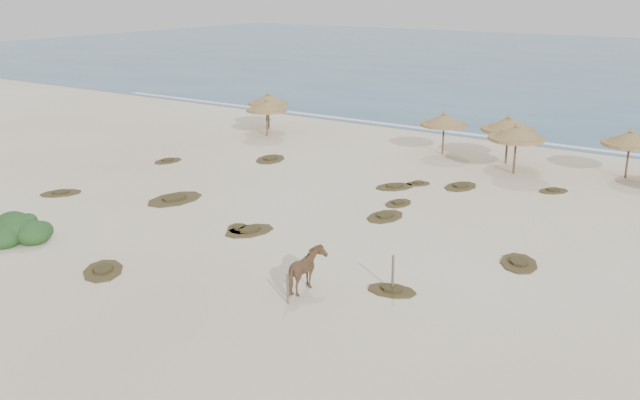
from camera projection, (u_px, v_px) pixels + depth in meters
The scene contains 27 objects.
ground at pixel (236, 254), 27.32m from camera, with size 160.00×160.00×0.00m, color #EFE5C4.
foam_line at pixel (490, 137), 47.83m from camera, with size 70.00×0.60×0.01m, color silver.
palapa_0 at pixel (267, 107), 47.63m from camera, with size 2.84×2.84×2.58m.
palapa_1 at pixel (268, 100), 49.88m from camera, with size 2.96×2.96×2.65m.
palapa_2 at pixel (444, 120), 42.54m from camera, with size 3.09×3.09×2.65m.
palapa_3 at pixel (509, 125), 40.27m from camera, with size 3.86×3.86×2.88m.
palapa_4 at pixel (517, 134), 38.16m from camera, with size 3.75×3.75×2.83m.
palapa_5 at pixel (630, 139), 37.29m from camera, with size 3.17×3.17×2.71m.
horse at pixel (306, 271), 23.79m from camera, with size 0.81×1.77×1.50m, color brown.
fence_post_near at pixel (288, 289), 22.99m from camera, with size 0.08×0.08×1.03m, color brown.
fence_post_far at pixel (393, 273), 23.95m from camera, with size 0.09×0.09×1.26m, color brown.
bush at pixel (17, 230), 28.67m from camera, with size 2.88×2.54×1.29m.
scrub_0 at pixel (61, 193), 35.04m from camera, with size 2.18×2.35×0.16m.
scrub_1 at pixel (175, 199), 34.08m from camera, with size 2.15×3.10×0.16m.
scrub_2 at pixel (239, 229), 29.96m from camera, with size 1.78×1.74×0.16m.
scrub_3 at pixel (385, 216), 31.56m from camera, with size 1.47×2.17×0.16m.
scrub_4 at pixel (519, 263), 26.33m from camera, with size 2.08×2.45×0.16m.
scrub_6 at pixel (270, 159), 41.73m from camera, with size 2.20×2.75×0.16m.
scrub_7 at pixel (461, 186), 36.18m from camera, with size 1.63×2.28×0.16m.
scrub_8 at pixel (168, 161), 41.33m from camera, with size 1.29×1.86×0.16m.
scrub_9 at pixel (249, 230), 29.75m from camera, with size 2.06×2.55×0.16m.
scrub_10 at pixel (553, 191), 35.42m from camera, with size 1.75×1.85×0.16m.
scrub_11 at pixel (103, 270), 25.65m from camera, with size 2.50×2.52×0.16m.
scrub_12 at pixel (392, 290), 24.02m from camera, with size 1.88×1.38×0.16m.
scrub_13 at pixel (395, 186), 36.13m from camera, with size 2.23×2.45×0.16m.
scrub_14 at pixel (398, 203), 33.44m from camera, with size 1.16×1.67×0.16m.
scrub_15 at pixel (418, 183), 36.69m from camera, with size 1.48×1.57×0.16m.
Camera 1 is at (17.05, -19.24, 10.02)m, focal length 40.00 mm.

